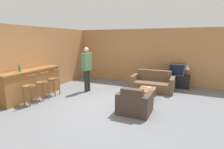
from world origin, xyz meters
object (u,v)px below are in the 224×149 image
Objects in this scene: table_lamp at (187,67)px; bar_chair_mid at (42,85)px; armchair_near at (135,103)px; tv at (177,69)px; person_by_window at (87,67)px; couch_far at (153,84)px; bar_chair_near at (30,88)px; tv_unit at (176,81)px; book_on_table at (149,87)px; coffee_table at (147,90)px; bar_chair_far at (54,81)px; bottle at (19,68)px.

bar_chair_mid is at bearing -141.08° from table_lamp.
tv reaches higher than armchair_near.
person_by_window reaches higher than table_lamp.
table_lamp reaches higher than couch_far.
bar_chair_near is 0.92× the size of tv_unit.
bar_chair_near reaches higher than armchair_near.
bar_chair_near is 4.64× the size of book_on_table.
bar_chair_near is at bearing -166.78° from armchair_near.
couch_far is (3.31, 3.28, -0.27)m from bar_chair_near.
bar_chair_mid is 3.81m from book_on_table.
couch_far is at bearing 92.15° from book_on_table.
coffee_table is at bearing -90.01° from couch_far.
bar_chair_far is 1.61× the size of tv.
armchair_near is 2.81m from person_by_window.
couch_far is 2.51m from armchair_near.
bottle is 2.40m from person_by_window.
bar_chair_near is at bearing -135.22° from couch_far.
bar_chair_far reaches higher than couch_far.
bottle is (-4.69, -4.09, 0.90)m from tv_unit.
coffee_table is at bearing -112.34° from tv_unit.
tv is at bearing -179.57° from table_lamp.
bar_chair_near is 3.38m from armchair_near.
tv_unit is 2.30× the size of table_lamp.
bar_chair_mid is 1.61× the size of tv.
armchair_near is 1.06× the size of coffee_table.
bar_chair_far is at bearing -143.24° from tv_unit.
tv_unit is at bearing 66.53° from book_on_table.
tv is at bearing 75.72° from armchair_near.
armchair_near is (3.28, 0.77, -0.27)m from bar_chair_near.
couch_far reaches higher than armchair_near.
couch_far is (3.31, 2.75, -0.27)m from bar_chair_mid.
table_lamp is (1.25, 2.06, 0.62)m from coffee_table.
tv_unit is (4.15, 3.68, -0.28)m from bar_chair_mid.
bar_chair_mid is 0.58m from bar_chair_far.
couch_far is at bearing 39.44° from bottle.
armchair_near is at bearing -5.87° from bar_chair_far.
person_by_window reaches higher than coffee_table.
table_lamp is at bearing 36.55° from couch_far.
armchair_near reaches higher than coffee_table.
armchair_near is 1.92× the size of table_lamp.
tv_unit is 0.76m from table_lamp.
bar_chair_far is at bearing 90.00° from bar_chair_mid.
person_by_window reaches higher than bar_chair_far.
bar_chair_far is at bearing -159.72° from book_on_table.
bar_chair_near is 0.60× the size of couch_far.
bar_chair_near is at bearing -113.31° from person_by_window.
table_lamp is at bearing 38.92° from bar_chair_mid.
couch_far reaches higher than book_on_table.
bar_chair_mid is 0.92m from bottle.
bottle is (-0.54, 0.12, 0.62)m from bar_chair_near.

